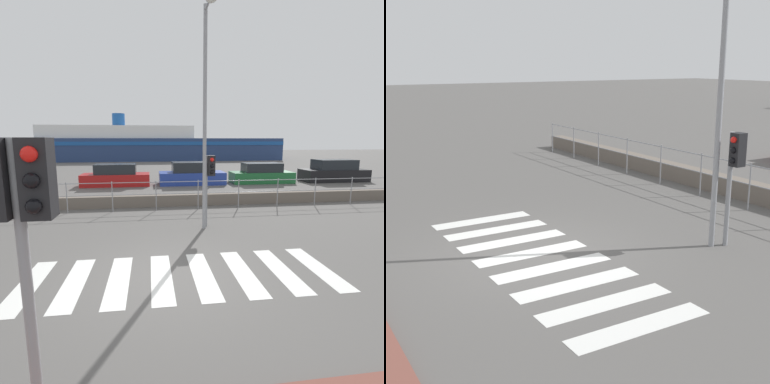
% 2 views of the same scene
% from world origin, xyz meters
% --- Properties ---
extents(ground_plane, '(160.00, 160.00, 0.00)m').
position_xyz_m(ground_plane, '(0.00, 0.00, 0.00)').
color(ground_plane, '#565451').
extents(crosswalk, '(6.75, 2.40, 0.01)m').
position_xyz_m(crosswalk, '(0.41, 0.00, 0.00)').
color(crosswalk, silver).
rests_on(crosswalk, ground_plane).
extents(seawall, '(23.75, 0.55, 0.51)m').
position_xyz_m(seawall, '(0.00, 7.17, 0.25)').
color(seawall, '#6B6056').
rests_on(seawall, ground_plane).
extents(harbor_fence, '(21.41, 0.04, 1.26)m').
position_xyz_m(harbor_fence, '(-0.00, 6.29, 0.82)').
color(harbor_fence, gray).
rests_on(harbor_fence, ground_plane).
extents(traffic_light_near, '(0.58, 0.41, 2.94)m').
position_xyz_m(traffic_light_near, '(-1.35, -3.42, 2.33)').
color(traffic_light_near, gray).
rests_on(traffic_light_near, ground_plane).
extents(traffic_light_far, '(0.34, 0.32, 2.41)m').
position_xyz_m(traffic_light_far, '(1.75, 3.74, 1.77)').
color(traffic_light_far, gray).
rests_on(traffic_light_far, ground_plane).
extents(streetlamp, '(0.32, 1.11, 6.90)m').
position_xyz_m(streetlamp, '(1.52, 3.28, 4.20)').
color(streetlamp, gray).
rests_on(streetlamp, ground_plane).
extents(ferry_boat, '(37.94, 8.51, 6.70)m').
position_xyz_m(ferry_boat, '(-0.92, 39.59, 2.08)').
color(ferry_boat, navy).
rests_on(ferry_boat, ground_plane).
extents(parked_car_red, '(4.30, 1.71, 1.40)m').
position_xyz_m(parked_car_red, '(-2.41, 13.68, 0.60)').
color(parked_car_red, '#B21919').
rests_on(parked_car_red, ground_plane).
extents(parked_car_blue, '(4.34, 1.84, 1.48)m').
position_xyz_m(parked_car_blue, '(2.56, 13.68, 0.63)').
color(parked_car_blue, '#233D9E').
rests_on(parked_car_blue, ground_plane).
extents(parked_car_green, '(4.25, 1.72, 1.37)m').
position_xyz_m(parked_car_green, '(7.43, 13.68, 0.58)').
color(parked_car_green, '#1E6633').
rests_on(parked_car_green, ground_plane).
extents(parked_car_black, '(4.58, 1.86, 1.55)m').
position_xyz_m(parked_car_black, '(12.84, 13.68, 0.66)').
color(parked_car_black, black).
rests_on(parked_car_black, ground_plane).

